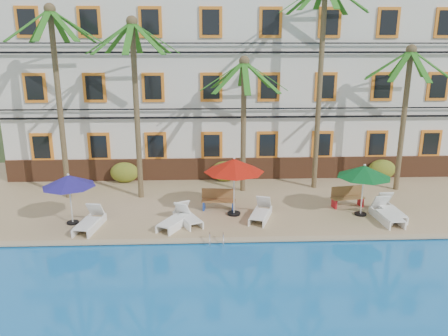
{
  "coord_description": "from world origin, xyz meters",
  "views": [
    {
      "loc": [
        -1.8,
        -15.95,
        7.35
      ],
      "look_at": [
        -1.01,
        3.0,
        2.0
      ],
      "focal_mm": 35.0,
      "sensor_mm": 36.0,
      "label": 1
    }
  ],
  "objects_px": {
    "palm_e": "(406,98)",
    "lounger_e": "(386,214)",
    "umbrella_red": "(234,166)",
    "bench_right": "(347,196)",
    "pool_ladder": "(217,242)",
    "palm_b": "(135,86)",
    "lounger_d": "(261,212)",
    "umbrella_blue": "(69,181)",
    "lounger_a": "(90,221)",
    "palm_d": "(321,61)",
    "lounger_f": "(389,210)",
    "palm_a": "(57,79)",
    "lounger_b": "(175,220)",
    "lounger_c": "(187,217)",
    "bench_left": "(219,199)",
    "umbrella_green": "(364,172)",
    "palm_c": "(244,105)"
  },
  "relations": [
    {
      "from": "palm_b",
      "to": "palm_e",
      "type": "height_order",
      "value": "palm_b"
    },
    {
      "from": "lounger_a",
      "to": "lounger_d",
      "type": "bearing_deg",
      "value": 5.86
    },
    {
      "from": "lounger_d",
      "to": "palm_e",
      "type": "bearing_deg",
      "value": 26.18
    },
    {
      "from": "palm_a",
      "to": "palm_d",
      "type": "distance_m",
      "value": 12.31
    },
    {
      "from": "palm_c",
      "to": "palm_d",
      "type": "height_order",
      "value": "palm_d"
    },
    {
      "from": "palm_d",
      "to": "lounger_b",
      "type": "distance_m",
      "value": 10.33
    },
    {
      "from": "palm_d",
      "to": "lounger_f",
      "type": "bearing_deg",
      "value": -60.68
    },
    {
      "from": "palm_b",
      "to": "bench_left",
      "type": "height_order",
      "value": "palm_b"
    },
    {
      "from": "lounger_c",
      "to": "palm_e",
      "type": "bearing_deg",
      "value": 20.62
    },
    {
      "from": "lounger_b",
      "to": "palm_c",
      "type": "bearing_deg",
      "value": 54.97
    },
    {
      "from": "lounger_f",
      "to": "palm_b",
      "type": "bearing_deg",
      "value": 165.01
    },
    {
      "from": "lounger_a",
      "to": "lounger_f",
      "type": "xyz_separation_m",
      "value": [
        12.53,
        0.78,
        0.01
      ]
    },
    {
      "from": "palm_c",
      "to": "palm_e",
      "type": "height_order",
      "value": "palm_e"
    },
    {
      "from": "umbrella_blue",
      "to": "lounger_a",
      "type": "relative_size",
      "value": 1.08
    },
    {
      "from": "bench_left",
      "to": "palm_d",
      "type": "bearing_deg",
      "value": 30.29
    },
    {
      "from": "palm_b",
      "to": "lounger_d",
      "type": "height_order",
      "value": "palm_b"
    },
    {
      "from": "palm_a",
      "to": "pool_ladder",
      "type": "xyz_separation_m",
      "value": [
        7.04,
        -5.34,
        -5.62
      ]
    },
    {
      "from": "palm_c",
      "to": "umbrella_blue",
      "type": "bearing_deg",
      "value": -151.8
    },
    {
      "from": "lounger_a",
      "to": "palm_e",
      "type": "bearing_deg",
      "value": 16.85
    },
    {
      "from": "umbrella_green",
      "to": "bench_left",
      "type": "relative_size",
      "value": 1.48
    },
    {
      "from": "lounger_e",
      "to": "bench_left",
      "type": "distance_m",
      "value": 7.16
    },
    {
      "from": "umbrella_blue",
      "to": "umbrella_red",
      "type": "height_order",
      "value": "umbrella_red"
    },
    {
      "from": "lounger_b",
      "to": "lounger_d",
      "type": "xyz_separation_m",
      "value": [
        3.57,
        0.65,
        0.0
      ]
    },
    {
      "from": "lounger_c",
      "to": "bench_left",
      "type": "distance_m",
      "value": 2.03
    },
    {
      "from": "bench_right",
      "to": "palm_b",
      "type": "bearing_deg",
      "value": 170.04
    },
    {
      "from": "lounger_c",
      "to": "palm_d",
      "type": "bearing_deg",
      "value": 34.9
    },
    {
      "from": "bench_right",
      "to": "pool_ladder",
      "type": "bearing_deg",
      "value": -149.6
    },
    {
      "from": "lounger_e",
      "to": "palm_d",
      "type": "bearing_deg",
      "value": 113.32
    },
    {
      "from": "palm_d",
      "to": "lounger_d",
      "type": "xyz_separation_m",
      "value": [
        -3.28,
        -4.13,
        -6.07
      ]
    },
    {
      "from": "umbrella_blue",
      "to": "bench_right",
      "type": "bearing_deg",
      "value": 7.18
    },
    {
      "from": "lounger_d",
      "to": "umbrella_red",
      "type": "bearing_deg",
      "value": 154.28
    },
    {
      "from": "lounger_b",
      "to": "lounger_e",
      "type": "distance_m",
      "value": 8.8
    },
    {
      "from": "umbrella_red",
      "to": "bench_right",
      "type": "xyz_separation_m",
      "value": [
        5.21,
        0.8,
        -1.73
      ]
    },
    {
      "from": "lounger_c",
      "to": "lounger_e",
      "type": "height_order",
      "value": "lounger_e"
    },
    {
      "from": "palm_d",
      "to": "lounger_b",
      "type": "relative_size",
      "value": 5.31
    },
    {
      "from": "palm_d",
      "to": "bench_left",
      "type": "distance_m",
      "value": 8.28
    },
    {
      "from": "lounger_f",
      "to": "lounger_a",
      "type": "bearing_deg",
      "value": -176.44
    },
    {
      "from": "umbrella_green",
      "to": "pool_ladder",
      "type": "xyz_separation_m",
      "value": [
        -6.31,
        -2.47,
        -1.95
      ]
    },
    {
      "from": "palm_d",
      "to": "lounger_b",
      "type": "bearing_deg",
      "value": -145.04
    },
    {
      "from": "palm_d",
      "to": "lounger_b",
      "type": "xyz_separation_m",
      "value": [
        -6.84,
        -4.79,
        -6.07
      ]
    },
    {
      "from": "umbrella_red",
      "to": "lounger_c",
      "type": "relative_size",
      "value": 1.4
    },
    {
      "from": "umbrella_blue",
      "to": "pool_ladder",
      "type": "xyz_separation_m",
      "value": [
        5.9,
        -2.04,
        -1.83
      ]
    },
    {
      "from": "lounger_e",
      "to": "pool_ladder",
      "type": "distance_m",
      "value": 7.39
    },
    {
      "from": "palm_e",
      "to": "umbrella_blue",
      "type": "height_order",
      "value": "palm_e"
    },
    {
      "from": "umbrella_blue",
      "to": "lounger_c",
      "type": "xyz_separation_m",
      "value": [
        4.74,
        -0.14,
        -1.56
      ]
    },
    {
      "from": "palm_e",
      "to": "lounger_e",
      "type": "distance_m",
      "value": 6.3
    },
    {
      "from": "palm_e",
      "to": "umbrella_red",
      "type": "relative_size",
      "value": 2.77
    },
    {
      "from": "palm_a",
      "to": "lounger_e",
      "type": "relative_size",
      "value": 4.39
    },
    {
      "from": "palm_c",
      "to": "lounger_b",
      "type": "xyz_separation_m",
      "value": [
        -3.11,
        -4.44,
        -4.04
      ]
    },
    {
      "from": "lounger_d",
      "to": "lounger_f",
      "type": "relative_size",
      "value": 0.98
    }
  ]
}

